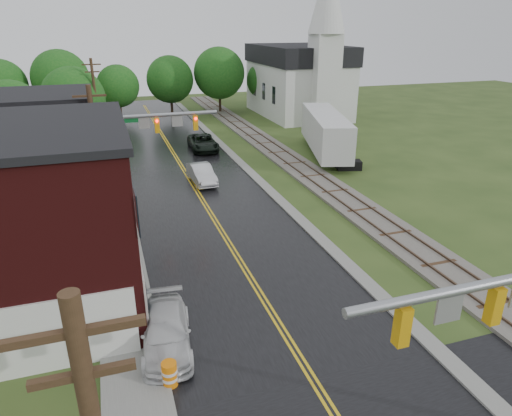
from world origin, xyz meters
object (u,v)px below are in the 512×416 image
utility_pole_c (96,102)px  tree_left_e (75,100)px  sedan_silver (202,174)px  construction_barrel (170,374)px  tree_left_c (13,116)px  semi_trailer (326,131)px  utility_pole_b (98,160)px  traffic_signal_far (147,133)px  church (302,73)px  pickup_white (166,332)px  suv_dark (203,143)px

utility_pole_c → tree_left_e: utility_pole_c is taller
sedan_silver → construction_barrel: size_ratio=4.62×
utility_pole_c → tree_left_e: 2.79m
tree_left_c → semi_trailer: tree_left_c is taller
utility_pole_c → tree_left_c: (-7.05, -4.10, -0.21)m
construction_barrel → tree_left_c: bearing=105.4°
utility_pole_c → semi_trailer: (20.88, -9.93, -2.31)m
utility_pole_b → semi_trailer: (20.88, 12.07, -2.31)m
traffic_signal_far → tree_left_e: bearing=105.9°
utility_pole_c → sedan_silver: size_ratio=1.97×
church → traffic_signal_far: church is taller
semi_trailer → church: bearing=73.2°
tree_left_e → construction_barrel: (3.85, -38.10, -4.32)m
church → utility_pole_c: (-26.80, -9.74, -1.11)m
utility_pole_c → church: bearing=20.0°
sedan_silver → semi_trailer: 14.09m
utility_pole_c → semi_trailer: size_ratio=0.67×
pickup_white → semi_trailer: semi_trailer is taller
utility_pole_b → semi_trailer: size_ratio=0.67×
traffic_signal_far → sedan_silver: (4.27, 2.64, -4.22)m
traffic_signal_far → utility_pole_b: 6.01m
tree_left_c → sedan_silver: size_ratio=1.68×
church → traffic_signal_far: 35.59m
traffic_signal_far → utility_pole_c: bearing=101.1°
utility_pole_b → utility_pole_c: 22.00m
suv_dark → semi_trailer: semi_trailer is taller
tree_left_c → tree_left_e: tree_left_e is taller
construction_barrel → suv_dark: bearing=75.8°
pickup_white → construction_barrel: pickup_white is taller
utility_pole_b → tree_left_e: size_ratio=1.10×
tree_left_e → suv_dark: size_ratio=1.45×
tree_left_e → suv_dark: bearing=-26.8°
church → tree_left_c: size_ratio=2.61×
traffic_signal_far → tree_left_c: (-10.38, 12.90, -0.46)m
utility_pole_b → suv_dark: utility_pole_b is taller
utility_pole_c → pickup_white: (2.00, -34.00, -4.03)m
utility_pole_b → construction_barrel: 14.93m
church → traffic_signal_far: (-23.47, -26.74, -0.86)m
traffic_signal_far → utility_pole_c: 17.33m
pickup_white → construction_barrel: size_ratio=4.80×
church → traffic_signal_far: bearing=-131.3°
suv_dark → semi_trailer: bearing=-25.8°
church → pickup_white: church is taller
utility_pole_b → suv_dark: 20.79m
tree_left_e → utility_pole_b: bearing=-85.1°
utility_pole_b → construction_barrel: utility_pole_b is taller
tree_left_c → traffic_signal_far: bearing=-51.2°
church → tree_left_e: (-28.85, -7.84, -1.02)m
semi_trailer → sedan_silver: bearing=-161.5°
church → utility_pole_c: church is taller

